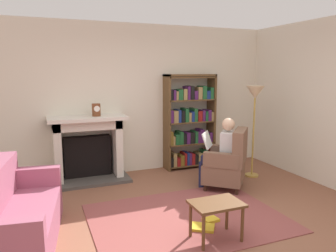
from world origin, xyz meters
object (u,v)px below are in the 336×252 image
(mantel_clock, at_px, (96,110))
(armchair_reading, at_px, (228,163))
(fireplace, at_px, (88,146))
(floor_lamp, at_px, (255,100))
(sofa_floral, at_px, (15,218))
(side_table, at_px, (216,208))
(bookshelf, at_px, (190,123))
(seated_reader, at_px, (221,150))

(mantel_clock, bearing_deg, armchair_reading, -32.25)
(fireplace, bearing_deg, floor_lamp, -17.87)
(fireplace, height_order, sofa_floral, fireplace)
(fireplace, height_order, side_table, fireplace)
(mantel_clock, xyz_separation_m, bookshelf, (1.80, 0.14, -0.34))
(mantel_clock, height_order, bookshelf, bookshelf)
(seated_reader, bearing_deg, mantel_clock, -80.58)
(mantel_clock, distance_m, armchair_reading, 2.33)
(mantel_clock, relative_size, bookshelf, 0.12)
(fireplace, height_order, seated_reader, seated_reader)
(sofa_floral, bearing_deg, floor_lamp, -66.22)
(mantel_clock, relative_size, side_table, 0.37)
(fireplace, bearing_deg, side_table, -69.08)
(sofa_floral, relative_size, floor_lamp, 1.11)
(fireplace, relative_size, armchair_reading, 1.35)
(fireplace, xyz_separation_m, sofa_floral, (-1.05, -1.92, -0.27))
(mantel_clock, height_order, seated_reader, mantel_clock)
(sofa_floral, xyz_separation_m, floor_lamp, (3.79, 1.04, 1.04))
(armchair_reading, height_order, floor_lamp, floor_lamp)
(fireplace, relative_size, seated_reader, 1.15)
(fireplace, relative_size, sofa_floral, 0.73)
(bookshelf, height_order, side_table, bookshelf)
(mantel_clock, bearing_deg, side_table, -71.32)
(armchair_reading, distance_m, floor_lamp, 1.25)
(side_table, bearing_deg, mantel_clock, 108.68)
(fireplace, distance_m, floor_lamp, 2.98)
(fireplace, xyz_separation_m, side_table, (1.00, -2.60, -0.22))
(fireplace, distance_m, armchair_reading, 2.37)
(side_table, bearing_deg, fireplace, 110.92)
(armchair_reading, bearing_deg, sofa_floral, -36.66)
(seated_reader, distance_m, sofa_floral, 3.06)
(mantel_clock, height_order, side_table, mantel_clock)
(side_table, bearing_deg, sofa_floral, 161.53)
(side_table, bearing_deg, bookshelf, 70.25)
(fireplace, bearing_deg, sofa_floral, -118.69)
(seated_reader, bearing_deg, side_table, 8.44)
(bookshelf, distance_m, side_table, 2.85)
(fireplace, distance_m, bookshelf, 1.97)
(mantel_clock, xyz_separation_m, seated_reader, (1.76, -1.09, -0.60))
(bookshelf, bearing_deg, seated_reader, -91.73)
(mantel_clock, relative_size, seated_reader, 0.18)
(bookshelf, relative_size, sofa_floral, 1.01)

